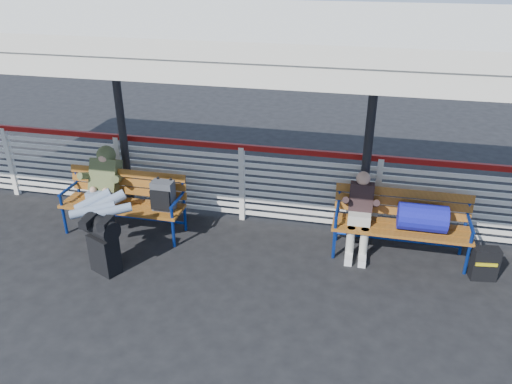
% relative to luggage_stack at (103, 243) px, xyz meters
% --- Properties ---
extents(ground, '(60.00, 60.00, 0.00)m').
position_rel_luggage_stack_xyz_m(ground, '(1.39, -0.15, -0.43)').
color(ground, black).
rests_on(ground, ground).
extents(fence, '(12.08, 0.08, 1.24)m').
position_rel_luggage_stack_xyz_m(fence, '(1.39, 1.75, 0.23)').
color(fence, silver).
rests_on(fence, ground).
extents(canopy, '(12.60, 3.60, 3.16)m').
position_rel_luggage_stack_xyz_m(canopy, '(1.39, 0.72, 2.61)').
color(canopy, silver).
rests_on(canopy, ground).
extents(luggage_stack, '(0.55, 0.44, 0.79)m').
position_rel_luggage_stack_xyz_m(luggage_stack, '(0.00, 0.00, 0.00)').
color(luggage_stack, black).
rests_on(luggage_stack, ground).
extents(bench_left, '(1.80, 0.56, 0.92)m').
position_rel_luggage_stack_xyz_m(bench_left, '(-0.02, 1.03, 0.15)').
color(bench_left, '#AB6821').
rests_on(bench_left, ground).
extents(bench_right, '(1.80, 0.56, 0.92)m').
position_rel_luggage_stack_xyz_m(bench_right, '(3.86, 1.22, 0.17)').
color(bench_right, '#AB6821').
rests_on(bench_right, ground).
extents(traveler_man, '(0.93, 1.64, 0.77)m').
position_rel_luggage_stack_xyz_m(traveler_man, '(-0.35, 0.69, 0.26)').
color(traveler_man, '#7C8FA7').
rests_on(traveler_man, ground).
extents(companion_person, '(0.32, 0.66, 1.15)m').
position_rel_luggage_stack_xyz_m(companion_person, '(3.17, 1.21, 0.16)').
color(companion_person, '#B4B1A3').
rests_on(companion_person, ground).
extents(suitcase_side, '(0.34, 0.23, 0.44)m').
position_rel_luggage_stack_xyz_m(suitcase_side, '(4.77, 0.92, -0.21)').
color(suitcase_side, black).
rests_on(suitcase_side, ground).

